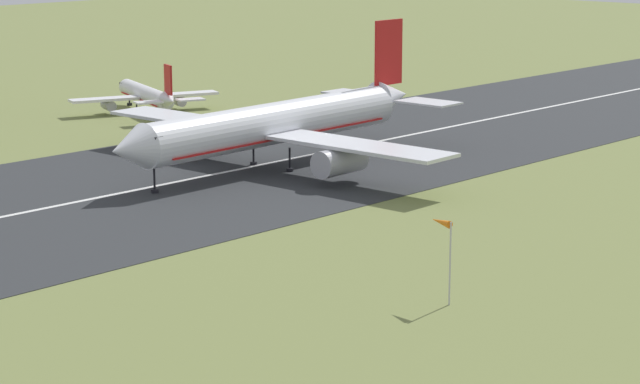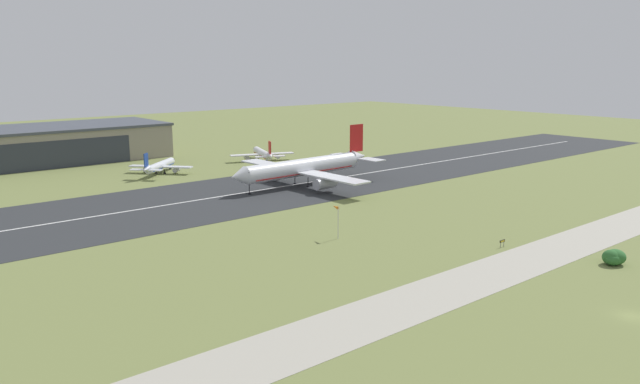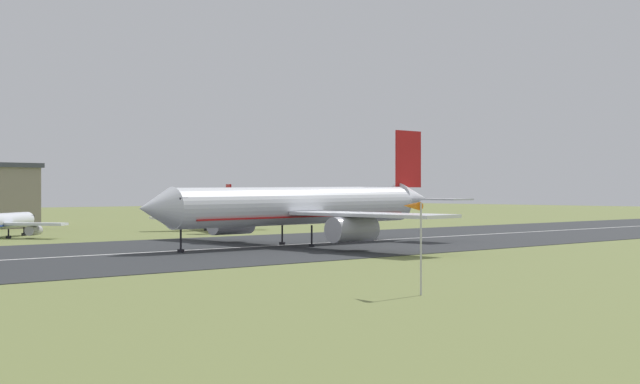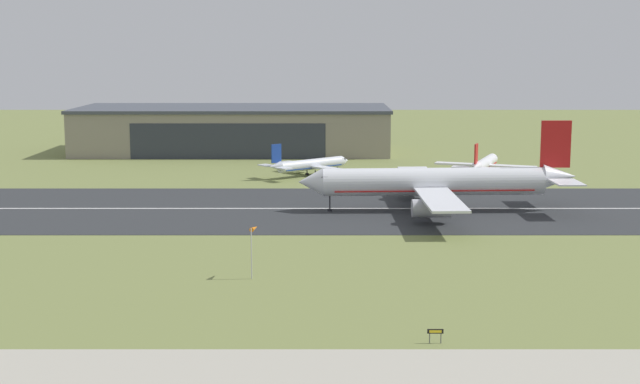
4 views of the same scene
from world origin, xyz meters
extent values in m
plane|color=olive|center=(0.00, 53.63, 0.00)|extent=(640.02, 640.02, 0.00)
cube|color=#2B2D30|center=(0.00, 107.26, 0.03)|extent=(400.02, 47.26, 0.06)
cube|color=silver|center=(0.00, 107.26, 0.07)|extent=(360.02, 0.70, 0.01)
cylinder|color=silver|center=(24.00, 104.95, 5.41)|extent=(39.93, 5.66, 5.25)
cone|color=silver|center=(1.83, 104.59, 5.41)|extent=(4.62, 5.09, 5.04)
cone|color=silver|center=(46.92, 105.32, 6.32)|extent=(6.12, 4.61, 4.55)
cube|color=black|center=(4.31, 104.63, 6.42)|extent=(1.17, 4.28, 0.45)
cube|color=red|center=(24.00, 104.95, 4.04)|extent=(35.92, 5.34, 0.41)
cube|color=silver|center=(22.97, 119.12, 4.54)|extent=(6.42, 23.44, 0.44)
cylinder|color=#A8A8B2|center=(21.79, 117.23, 2.73)|extent=(6.59, 3.22, 3.15)
cube|color=silver|center=(23.43, 90.76, 4.54)|extent=(6.42, 23.44, 0.44)
cylinder|color=#A8A8B2|center=(22.19, 92.61, 2.73)|extent=(6.59, 3.22, 3.15)
cube|color=red|center=(46.02, 105.31, 12.19)|extent=(5.46, 0.37, 8.53)
cube|color=silver|center=(46.31, 111.66, 6.17)|extent=(4.90, 7.75, 0.24)
cube|color=silver|center=(46.52, 98.97, 6.17)|extent=(4.90, 7.75, 0.24)
cylinder|color=black|center=(5.29, 104.65, 1.45)|extent=(0.24, 0.24, 2.91)
cylinder|color=black|center=(5.29, 104.65, 0.22)|extent=(0.84, 0.84, 0.44)
cylinder|color=black|center=(23.65, 107.96, 1.45)|extent=(0.24, 0.24, 2.91)
cylinder|color=black|center=(23.65, 107.96, 0.22)|extent=(0.84, 0.84, 0.44)
cylinder|color=black|center=(23.75, 101.94, 1.45)|extent=(0.24, 0.24, 2.91)
cylinder|color=black|center=(23.75, 101.94, 0.22)|extent=(0.84, 0.84, 0.44)
cylinder|color=white|center=(41.70, 150.07, 2.90)|extent=(9.26, 18.69, 2.56)
cone|color=white|center=(45.56, 160.03, 2.90)|extent=(3.22, 3.07, 2.56)
cone|color=white|center=(37.71, 139.76, 3.36)|extent=(3.26, 3.69, 2.30)
cube|color=black|center=(45.10, 158.85, 3.41)|extent=(2.43, 1.81, 0.44)
cube|color=red|center=(41.70, 150.07, 2.19)|extent=(8.46, 16.87, 0.20)
cube|color=white|center=(47.90, 148.08, 2.45)|extent=(10.79, 6.50, 0.40)
cylinder|color=#A8A8B2|center=(47.33, 148.93, 1.41)|extent=(2.68, 3.67, 1.59)
cube|color=white|center=(35.78, 152.77, 2.45)|extent=(10.79, 6.50, 0.40)
cylinder|color=#A8A8B2|center=(36.77, 153.02, 1.41)|extent=(2.68, 3.67, 1.59)
cube|color=red|center=(37.88, 140.19, 6.35)|extent=(1.27, 2.70, 4.35)
cube|color=white|center=(40.75, 138.65, 3.28)|extent=(4.53, 3.68, 0.24)
cube|color=white|center=(34.71, 140.98, 3.28)|extent=(4.53, 3.68, 0.24)
cylinder|color=black|center=(44.71, 157.84, 0.81)|extent=(0.24, 0.24, 1.62)
cylinder|color=black|center=(44.71, 157.84, 0.22)|extent=(0.84, 0.84, 0.44)
cylinder|color=black|center=(43.09, 149.41, 0.81)|extent=(0.24, 0.24, 1.62)
cylinder|color=black|center=(43.09, 149.41, 0.22)|extent=(0.84, 0.84, 0.44)
cylinder|color=black|center=(40.23, 150.52, 0.81)|extent=(0.24, 0.24, 1.62)
cylinder|color=black|center=(40.23, 150.52, 0.22)|extent=(0.84, 0.84, 0.44)
cylinder|color=#B7B7BC|center=(-5.27, 56.72, 3.32)|extent=(0.14, 0.14, 6.65)
cone|color=orange|center=(-4.95, 57.94, 6.40)|extent=(1.15, 2.31, 0.60)
camera|label=1|loc=(-80.37, 1.32, 29.47)|focal=70.00mm
camera|label=2|loc=(-87.59, -34.56, 35.49)|focal=35.00mm
camera|label=3|loc=(-52.99, 13.87, 7.59)|focal=50.00mm
camera|label=4|loc=(3.50, -54.30, 29.29)|focal=50.00mm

